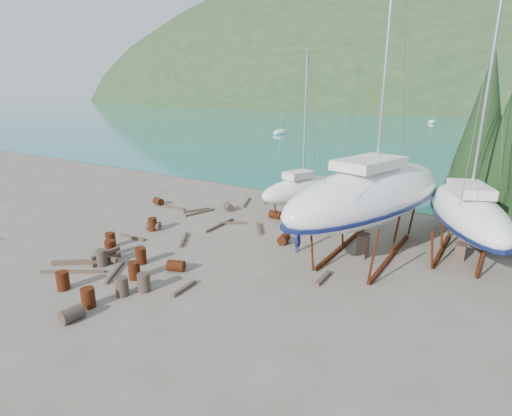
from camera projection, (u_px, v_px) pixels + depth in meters
The scene contains 50 objects.
ground at pixel (218, 259), 22.10m from camera, with size 600.00×600.00×0.00m, color #60574C.
bay_water at pixel (499, 104), 276.12m from camera, with size 700.00×700.00×0.00m, color teal.
far_hill at pixel (500, 104), 280.15m from camera, with size 800.00×360.00×110.00m, color #23341A.
far_house_left at pixel (354, 103), 205.69m from camera, with size 6.60×5.60×5.60m.
far_house_center at pixel (437, 105), 184.89m from camera, with size 6.60×5.60×5.60m.
cypress_near_right at pixel (507, 146), 23.65m from camera, with size 3.60×3.60×10.00m.
cypress_back_left at pixel (484, 128), 25.79m from camera, with size 4.14×4.14×11.50m.
moored_boat_left at pixel (280, 132), 85.97m from camera, with size 2.00×5.00×6.05m.
moored_boat_mid at pixel (499, 135), 81.30m from camera, with size 2.00×5.00×6.05m.
moored_boat_far at pixel (432, 122), 114.85m from camera, with size 2.00×5.00×6.05m.
large_sailboat_near at pixel (371, 194), 21.95m from camera, with size 7.35×14.35×21.69m.
large_sailboat_far at pixel (467, 212), 21.78m from camera, with size 6.61×10.36×15.86m.
small_sailboat_shore at pixel (300, 189), 29.61m from camera, with size 4.45×7.70×11.75m.
worker at pixel (298, 238), 22.91m from camera, with size 0.62×0.40×1.69m, color #121A4F.
drum_0 at pixel (110, 248), 22.45m from camera, with size 0.58×0.58×0.88m, color #57250E.
drum_1 at pixel (72, 314), 16.08m from camera, with size 0.58×0.58×0.88m, color #2D2823.
drum_2 at pixel (158, 201), 32.53m from camera, with size 0.58×0.58×0.88m, color #57250E.
drum_3 at pixel (88, 298), 17.06m from camera, with size 0.58×0.58×0.88m, color #57250E.
drum_4 at pixel (275, 215), 29.03m from camera, with size 0.58×0.58×0.88m, color #57250E.
drum_5 at pixel (144, 282), 18.41m from camera, with size 0.58×0.58×0.88m, color #2D2823.
drum_6 at pixel (284, 239), 24.26m from camera, with size 0.58×0.58×0.88m, color #57250E.
drum_7 at pixel (134, 271), 19.63m from camera, with size 0.58×0.58×0.88m, color #57250E.
drum_8 at pixel (153, 224), 26.47m from camera, with size 0.58×0.58×0.88m, color #57250E.
drum_9 at pixel (229, 207), 30.98m from camera, with size 0.58×0.58×0.88m, color #2D2823.
drum_10 at pixel (111, 240), 23.67m from camera, with size 0.58×0.58×0.88m, color #57250E.
drum_11 at pixel (324, 220), 27.75m from camera, with size 0.58×0.58×0.88m, color #2D2823.
drum_12 at pixel (176, 266), 20.53m from camera, with size 0.58×0.58×0.88m, color #57250E.
drum_13 at pixel (63, 281), 18.58m from camera, with size 0.58×0.58×0.88m, color #57250E.
drum_14 at pixel (141, 256), 21.39m from camera, with size 0.58×0.58×0.88m, color #57250E.
drum_15 at pixel (154, 226), 26.61m from camera, with size 0.58×0.58×0.88m, color #2D2823.
drum_16 at pixel (102, 258), 21.14m from camera, with size 0.58×0.58×0.88m, color #2D2823.
drum_17 at pixel (122, 287), 18.03m from camera, with size 0.58×0.58×0.88m, color #2D2823.
timber_0 at pixel (246, 202), 33.06m from camera, with size 0.14×2.85×0.14m, color brown.
timber_1 at pixel (323, 278), 19.59m from camera, with size 0.19×1.62×0.19m, color brown.
timber_2 at pixel (175, 208), 31.37m from camera, with size 0.19×2.00×0.19m, color brown.
timber_3 at pixel (73, 272), 20.36m from camera, with size 0.15×3.25×0.15m, color brown.
timber_4 at pixel (232, 223), 27.82m from camera, with size 0.17×1.86×0.17m, color brown.
timber_5 at pixel (115, 272), 20.27m from camera, with size 0.16×2.46×0.16m, color brown.
timber_6 at pixel (294, 210), 30.71m from camera, with size 0.19×2.03×0.19m, color brown.
timber_7 at pixel (184, 288), 18.61m from camera, with size 0.17×1.63×0.17m, color brown.
timber_8 at pixel (259, 228), 26.69m from camera, with size 0.19×2.17×0.19m, color brown.
timber_9 at pixel (264, 199), 33.90m from camera, with size 0.15×2.56×0.15m, color brown.
timber_10 at pixel (220, 225), 27.37m from camera, with size 0.16×3.15×0.16m, color brown.
timber_11 at pixel (184, 240), 24.75m from camera, with size 0.15×2.39×0.15m, color brown.
timber_12 at pixel (132, 237), 25.08m from camera, with size 0.17×1.97×0.17m, color brown.
timber_15 at pixel (200, 213), 30.26m from camera, with size 0.15×2.64×0.15m, color brown.
timber_16 at pixel (83, 262), 21.39m from camera, with size 0.23×3.20×0.23m, color brown.
timber_17 at pixel (196, 210), 30.79m from camera, with size 0.16×2.15×0.16m, color brown.
timber_pile_fore at pixel (106, 257), 21.61m from camera, with size 1.80×1.80×0.60m.
timber_pile_aft at pixel (315, 224), 27.03m from camera, with size 1.80×1.80×0.60m.
Camera 1 is at (12.81, -16.02, 8.93)m, focal length 28.00 mm.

